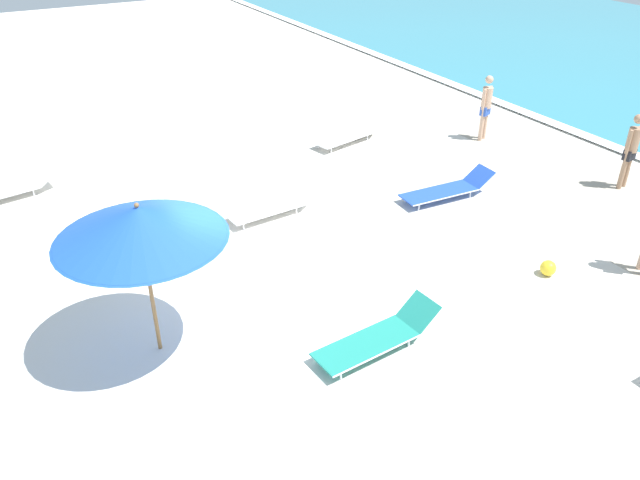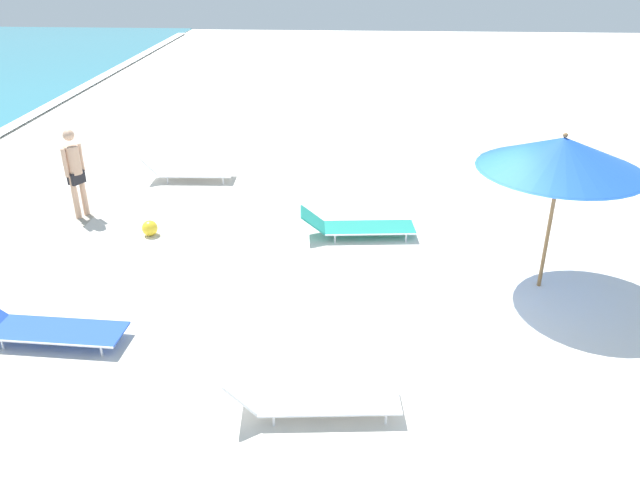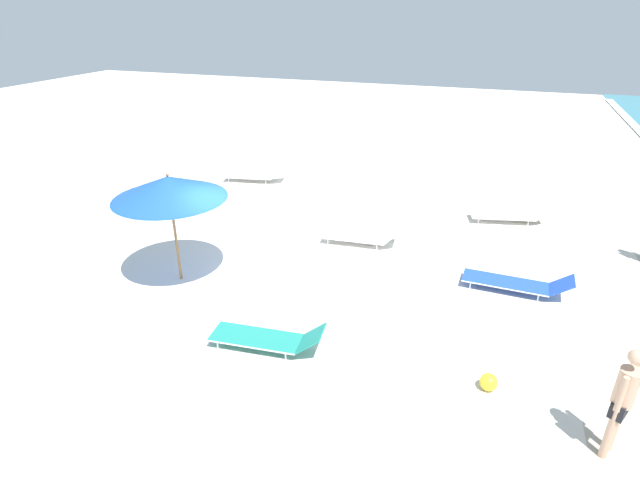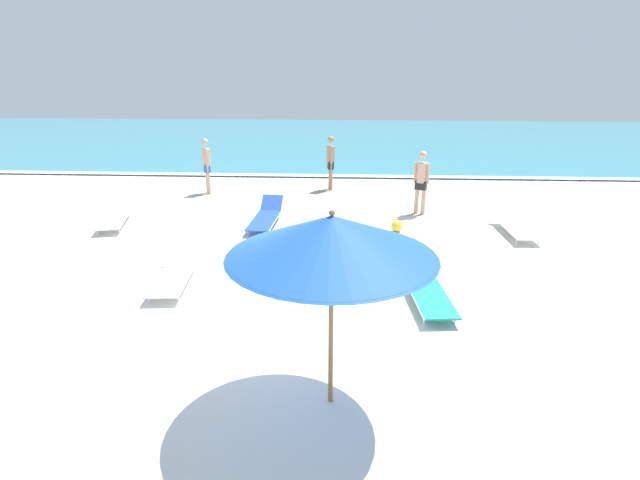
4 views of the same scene
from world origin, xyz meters
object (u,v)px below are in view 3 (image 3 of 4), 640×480
Objects in this scene: sun_lounger_beside_umbrella at (363,236)px; beachgoer_strolling_adult at (623,397)px; sun_lounger_mid_beach_solo at (510,215)px; beach_umbrella at (169,188)px; beach_ball at (489,382)px; sun_lounger_under_umbrella at (268,338)px; sun_lounger_mid_beach_pair_b at (516,283)px; sun_lounger_near_water_right at (255,176)px.

beachgoer_strolling_adult is (5.34, 4.93, 0.78)m from sun_lounger_beside_umbrella.
beachgoer_strolling_adult reaches higher than sun_lounger_mid_beach_solo.
beach_umbrella is 9.40m from sun_lounger_mid_beach_solo.
beach_umbrella is 7.20m from beach_ball.
beach_ball is (-0.18, 3.84, -0.07)m from sun_lounger_under_umbrella.
beach_umbrella is 5.04m from sun_lounger_beside_umbrella.
sun_lounger_mid_beach_solo is at bearing -175.33° from sun_lounger_mid_beach_pair_b.
sun_lounger_near_water_right is 8.49m from sun_lounger_mid_beach_solo.
beach_umbrella is at bearing -63.13° from sun_lounger_mid_beach_solo.
beach_ball is at bearing 34.47° from sun_lounger_near_water_right.
sun_lounger_mid_beach_solo is 7.59× the size of beach_ball.
beach_ball is (-0.77, -1.61, -0.85)m from beachgoer_strolling_adult.
sun_lounger_beside_umbrella is 4.57m from sun_lounger_mid_beach_solo.
sun_lounger_mid_beach_pair_b is 4.40m from beachgoer_strolling_adult.
beach_umbrella reaches higher than sun_lounger_mid_beach_pair_b.
beach_umbrella reaches higher than sun_lounger_near_water_right.
sun_lounger_under_umbrella is 0.97× the size of sun_lounger_mid_beach_solo.
sun_lounger_mid_beach_solo is (-2.80, 3.61, -0.00)m from sun_lounger_beside_umbrella.
beach_ball is (4.56, 3.32, -0.07)m from sun_lounger_beside_umbrella.
sun_lounger_beside_umbrella is 0.94× the size of sun_lounger_mid_beach_solo.
sun_lounger_mid_beach_solo is at bearing 177.77° from beach_ball.
sun_lounger_mid_beach_pair_b is (3.97, 0.14, -0.01)m from sun_lounger_mid_beach_solo.
sun_lounger_near_water_right is 1.01× the size of sun_lounger_mid_beach_solo.
sun_lounger_beside_umbrella is 0.92× the size of sun_lounger_mid_beach_pair_b.
sun_lounger_mid_beach_solo reaches higher than sun_lounger_under_umbrella.
beachgoer_strolling_adult reaches higher than sun_lounger_under_umbrella.
sun_lounger_near_water_right is (-6.74, -1.41, -1.98)m from beach_umbrella.
sun_lounger_mid_beach_pair_b is (-1.94, 7.19, -1.98)m from beach_umbrella.
beachgoer_strolling_adult reaches higher than sun_lounger_beside_umbrella.
sun_lounger_near_water_right reaches higher than beach_ball.
sun_lounger_near_water_right is (-8.38, -4.33, -0.00)m from sun_lounger_under_umbrella.
sun_lounger_mid_beach_solo is 1.25× the size of beachgoer_strolling_adult.
sun_lounger_mid_beach_solo is at bearing 36.11° from beachgoer_strolling_adult.
sun_lounger_mid_beach_solo is at bearing 122.95° from sun_lounger_beside_umbrella.
sun_lounger_near_water_right is 0.98× the size of sun_lounger_mid_beach_pair_b.
sun_lounger_mid_beach_solo is 0.98× the size of sun_lounger_mid_beach_pair_b.
beach_umbrella reaches higher than beach_ball.
sun_lounger_beside_umbrella is 0.93× the size of sun_lounger_near_water_right.
sun_lounger_mid_beach_pair_b is 7.75× the size of beach_ball.
beach_umbrella is at bearing -52.61° from sun_lounger_beside_umbrella.
beach_ball is at bearing 77.90° from beach_umbrella.
sun_lounger_under_umbrella is at bearing 16.88° from sun_lounger_near_water_right.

